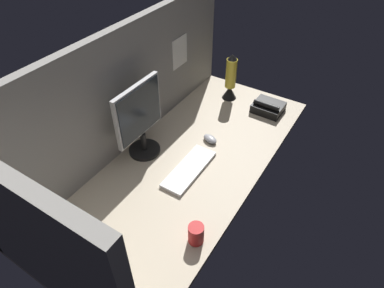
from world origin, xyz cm
name	(u,v)px	position (x,y,z in cm)	size (l,w,h in cm)	color
ground_plane	(186,162)	(0.00, 0.00, -1.50)	(180.00, 80.00, 3.00)	tan
cubicle_wall_back	(127,89)	(0.09, 37.49, 34.35)	(180.00, 5.50, 68.70)	gray
cubicle_wall_side	(38,244)	(-87.50, 0.00, 34.35)	(5.00, 80.00, 68.70)	gray
monitor	(140,119)	(-6.10, 25.11, 23.16)	(34.39, 18.00, 43.21)	black
keyboard	(189,169)	(-5.59, -5.65, 1.00)	(37.00, 13.00, 2.00)	silver
mouse	(210,139)	(21.62, -3.08, 1.70)	(5.60, 9.60, 3.40)	#99999E
mug_red_plastic	(196,234)	(-40.41, -31.41, 4.89)	(7.07, 7.07, 9.78)	red
lava_lamp	(230,80)	(69.68, 9.02, 13.79)	(10.05, 10.05, 32.88)	black
desk_phone	(268,107)	(68.77, -20.25, 3.19)	(17.32, 19.29, 8.80)	black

